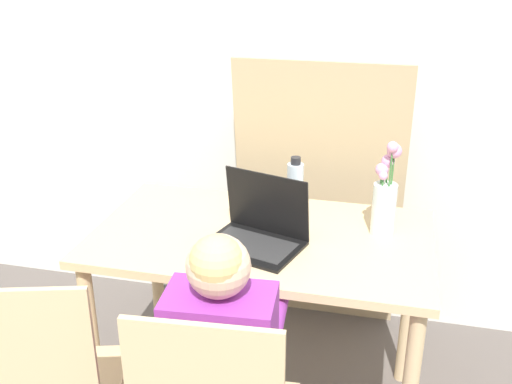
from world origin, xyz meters
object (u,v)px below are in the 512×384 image
(person_seated, at_px, (225,355))
(flower_vase, at_px, (385,198))
(laptop, at_px, (259,228))
(water_bottle, at_px, (295,194))

(person_seated, relative_size, flower_vase, 3.06)
(person_seated, relative_size, laptop, 2.91)
(person_seated, height_order, flower_vase, flower_vase)
(person_seated, bearing_deg, water_bottle, -101.59)
(person_seated, relative_size, water_bottle, 4.09)
(flower_vase, height_order, water_bottle, flower_vase)
(water_bottle, bearing_deg, flower_vase, 0.10)
(person_seated, xyz_separation_m, water_bottle, (0.08, 0.63, 0.23))
(laptop, distance_m, water_bottle, 0.20)
(flower_vase, xyz_separation_m, water_bottle, (-0.31, -0.00, -0.02))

